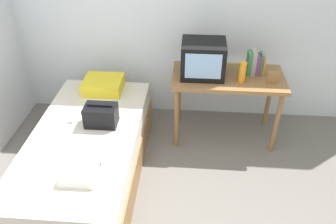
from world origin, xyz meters
name	(u,v)px	position (x,y,z in m)	size (l,w,h in m)	color
wall_back	(187,8)	(0.00, 2.00, 1.30)	(5.20, 0.10, 2.60)	silver
bed	(88,155)	(-0.88, 0.73, 0.26)	(1.00, 2.00, 0.52)	olive
desk	(227,84)	(0.47, 1.48, 0.67)	(1.16, 0.60, 0.77)	olive
tv	(203,59)	(0.20, 1.49, 0.95)	(0.44, 0.39, 0.36)	black
water_bottle	(242,72)	(0.59, 1.37, 0.88)	(0.07, 0.07, 0.21)	orange
book_row	(255,63)	(0.73, 1.57, 0.88)	(0.17, 0.16, 0.25)	#337F47
picture_frame	(273,77)	(0.89, 1.37, 0.84)	(0.11, 0.02, 0.13)	olive
pillow	(103,85)	(-0.87, 1.50, 0.59)	(0.41, 0.36, 0.14)	yellow
handbag	(101,115)	(-0.74, 0.89, 0.62)	(0.30, 0.20, 0.23)	black
magazine	(50,162)	(-1.05, 0.32, 0.53)	(0.21, 0.29, 0.01)	white
remote_dark	(96,171)	(-0.64, 0.25, 0.53)	(0.04, 0.16, 0.02)	black
remote_silver	(72,118)	(-1.05, 0.94, 0.53)	(0.04, 0.14, 0.02)	#B7B7BC
folded_towel	(79,175)	(-0.75, 0.16, 0.56)	(0.28, 0.22, 0.08)	white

